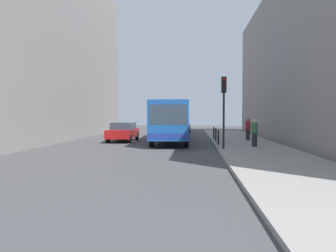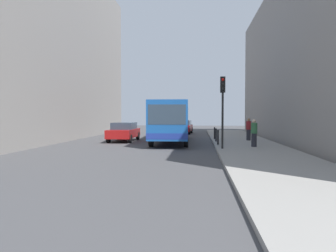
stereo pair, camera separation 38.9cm
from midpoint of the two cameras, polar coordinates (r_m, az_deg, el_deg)
The scene contains 13 objects.
ground_plane at distance 19.73m, azimuth -0.10°, elevation -3.96°, with size 80.00×80.00×0.00m, color #424244.
sidewalk at distance 19.91m, azimuth 15.59°, elevation -3.77°, with size 4.40×40.00×0.15m, color gray.
building_left at distance 27.76m, azimuth -24.30°, elevation 14.28°, with size 7.00×32.00×16.06m, color gray.
building_right at distance 25.69m, azimuth 27.94°, elevation 11.17°, with size 7.00×32.00×12.48m, color gray.
bus at distance 23.72m, azimuth 1.18°, elevation 1.23°, with size 2.92×11.10×3.00m.
car_beside_bus at distance 24.36m, azimuth -7.76°, elevation -0.98°, with size 1.90×4.42×1.48m.
car_behind_bus at distance 33.84m, azimuth 3.17°, elevation -0.11°, with size 2.07×4.50×1.48m.
traffic_light at distance 17.77m, azimuth 10.79°, elevation 5.04°, with size 0.28×0.33×4.10m.
bollard_near at distance 20.20m, azimuth 9.86°, elevation -2.07°, with size 0.11×0.11×0.95m, color black.
bollard_mid at distance 22.45m, azimuth 9.45°, elevation -1.65°, with size 0.11×0.11×0.95m, color black.
bollard_far at distance 24.70m, azimuth 9.12°, elevation -1.31°, with size 0.11×0.11×0.95m, color black.
pedestrian_near_signal at distance 19.21m, azimuth 16.33°, elevation -1.28°, with size 0.38×0.38×1.66m.
pedestrian_mid_sidewalk at distance 24.00m, azimuth 15.26°, elevation -0.60°, with size 0.38×0.38×1.68m.
Camera 2 is at (2.21, -19.49, 2.08)m, focal length 32.67 mm.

